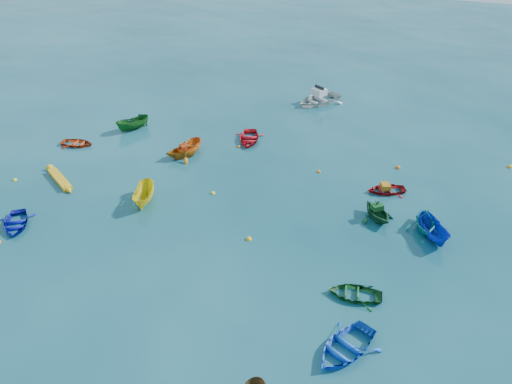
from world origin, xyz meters
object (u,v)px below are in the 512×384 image
at_px(motorboat_white, 318,103).
at_px(dinghy_blue_sw, 17,226).
at_px(dinghy_blue_se, 345,351).
at_px(kayak_yellow, 60,181).

bearing_deg(motorboat_white, dinghy_blue_sw, -82.02).
bearing_deg(dinghy_blue_se, dinghy_blue_sw, -161.95).
height_order(dinghy_blue_sw, dinghy_blue_se, dinghy_blue_se).
relative_size(dinghy_blue_sw, dinghy_blue_se, 0.84).
xyz_separation_m(dinghy_blue_sw, motorboat_white, (10.95, 26.79, 0.00)).
height_order(kayak_yellow, motorboat_white, motorboat_white).
distance_m(dinghy_blue_sw, dinghy_blue_se, 21.08).
xyz_separation_m(dinghy_blue_sw, kayak_yellow, (-1.34, 5.30, 0.00)).
distance_m(dinghy_blue_se, motorboat_white, 29.89).
relative_size(dinghy_blue_sw, kayak_yellow, 0.72).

